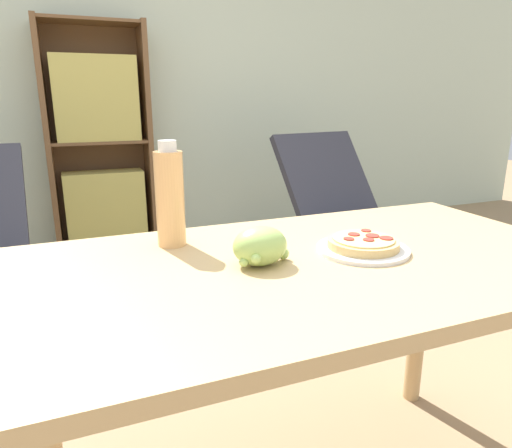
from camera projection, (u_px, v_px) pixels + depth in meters
wall_back at (126, 71)px, 3.35m from camera, size 8.00×0.05×2.60m
dining_table at (310, 300)px, 1.09m from camera, size 1.38×0.73×0.75m
pizza_on_plate at (363, 245)px, 1.11m from camera, size 0.22×0.22×0.04m
grape_bunch at (261, 246)px, 1.01m from camera, size 0.13×0.11×0.09m
drink_bottle at (170, 197)px, 1.13m from camera, size 0.07×0.07×0.26m
lounge_chair_far at (340, 227)px, 3.01m from camera, size 0.75×0.85×0.88m
bookshelf at (101, 151)px, 3.25m from camera, size 0.71×0.30×1.62m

